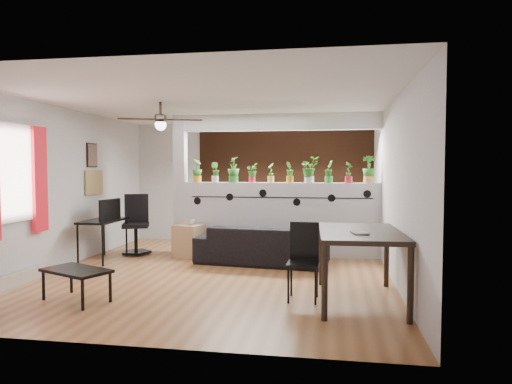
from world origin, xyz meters
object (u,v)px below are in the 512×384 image
Objects in this scene: potted_plant_5 at (290,171)px; computer_desk at (103,223)px; cube_shelf at (189,240)px; dining_table at (360,238)px; potted_plant_6 at (309,169)px; potted_plant_2 at (233,169)px; folding_chair at (304,254)px; sofa at (262,245)px; cup at (191,222)px; potted_plant_8 at (349,172)px; potted_plant_4 at (271,172)px; potted_plant_0 at (197,170)px; potted_plant_1 at (215,171)px; coffee_table at (76,272)px; potted_plant_7 at (329,171)px; ceiling_fan at (161,121)px; potted_plant_9 at (369,169)px; potted_plant_3 at (252,172)px; office_chair at (136,228)px.

potted_plant_5 is 3.44m from computer_desk.
dining_table is (2.91, -2.40, 0.48)m from cube_shelf.
potted_plant_6 reaches higher than computer_desk.
potted_plant_2 is 0.50× the size of folding_chair.
potted_plant_2 is 1.62m from sofa.
cup reaches higher than cube_shelf.
potted_plant_6 is 0.70m from potted_plant_8.
potted_plant_4 is 0.94× the size of potted_plant_8.
sofa is at bearing -28.57° from potted_plant_0.
sofa is 1.29× the size of dining_table.
potted_plant_6 reaches higher than potted_plant_1.
potted_plant_8 is at bearing 76.76° from folding_chair.
coffee_table is at bearing -135.71° from potted_plant_8.
potted_plant_7 is 0.43× the size of folding_chair.
ceiling_fan is 2.45× the size of potted_plant_9.
cup is at bearing 79.74° from coffee_table.
potted_plant_8 is 0.24× the size of dining_table.
potted_plant_3 is 0.22× the size of dining_table.
potted_plant_7 is (1.40, -0.00, 0.02)m from potted_plant_3.
office_chair is 0.68× the size of dining_table.
potted_plant_0 is 0.76× the size of cube_shelf.
sofa is 2.54m from dining_table.
potted_plant_5 is at bearing -0.00° from potted_plant_4.
potted_plant_4 is 0.38× the size of folding_chair.
potted_plant_3 is at bearing 112.33° from folding_chair.
folding_chair is (2.19, -0.92, -1.76)m from ceiling_fan.
potted_plant_8 is at bearing 32.47° from ceiling_fan.
potted_plant_1 is at bearing 74.64° from coffee_table.
cube_shelf is at bearing 140.46° from dining_table.
potted_plant_2 is 1.24× the size of potted_plant_5.
office_chair is at bearing -173.71° from potted_plant_4.
cup is 1.53m from computer_desk.
cup is (-2.47, -0.34, -0.93)m from potted_plant_7.
potted_plant_8 is at bearing 6.86° from cup.
potted_plant_2 is 1.76m from potted_plant_7.
potted_plant_1 is 1.76m from potted_plant_6.
potted_plant_0 is 3.62m from folding_chair.
computer_desk reaches higher than sofa.
sofa is at bearing -118.65° from potted_plant_5.
potted_plant_3 is at bearing 31.85° from cube_shelf.
cup is (-0.37, -0.34, -0.92)m from potted_plant_1.
folding_chair is (-0.64, -2.72, -1.00)m from potted_plant_8.
computer_desk is at bearing 153.74° from folding_chair.
potted_plant_6 is (2.13, 1.80, -0.72)m from ceiling_fan.
potted_plant_4 is (0.70, 0.00, -0.06)m from potted_plant_2.
potted_plant_9 is at bearing 0.00° from potted_plant_8.
potted_plant_9 is at bearing 69.97° from folding_chair.
potted_plant_1 is at bearing 180.00° from potted_plant_4.
coffee_table is (-1.95, -3.27, -1.19)m from potted_plant_4.
cup is at bearing 89.88° from ceiling_fan.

